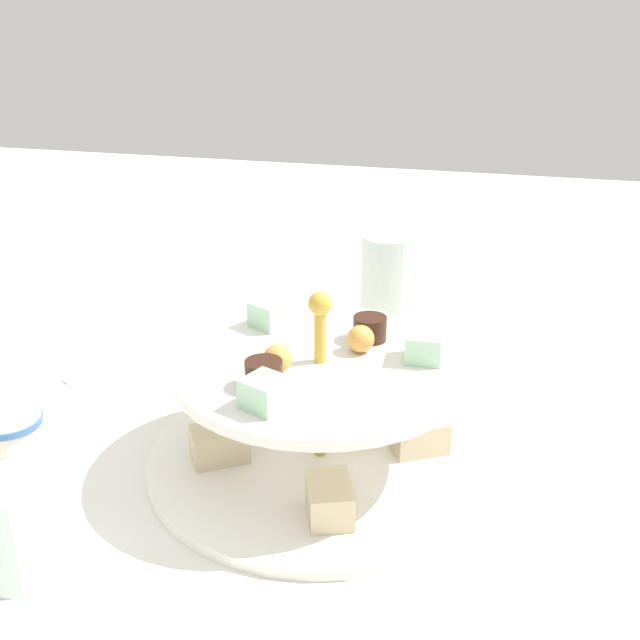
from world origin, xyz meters
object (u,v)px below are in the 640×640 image
(water_glass_short_left, at_px, (16,527))
(tiered_serving_stand, at_px, (320,419))
(butter_knife_right, at_px, (129,355))
(teacup_with_saucer, at_px, (12,443))
(water_glass_tall_right, at_px, (388,292))

(water_glass_short_left, bearing_deg, tiered_serving_stand, -43.93)
(tiered_serving_stand, height_order, butter_knife_right, tiered_serving_stand)
(water_glass_short_left, distance_m, teacup_with_saucer, 0.14)
(butter_knife_right, bearing_deg, tiered_serving_stand, 85.44)
(tiered_serving_stand, distance_m, water_glass_short_left, 0.26)
(water_glass_short_left, xyz_separation_m, butter_knife_right, (0.34, 0.09, -0.04))
(water_glass_tall_right, height_order, butter_knife_right, water_glass_tall_right)
(tiered_serving_stand, distance_m, water_glass_tall_right, 0.26)
(tiered_serving_stand, bearing_deg, water_glass_short_left, 136.07)
(tiered_serving_stand, distance_m, butter_knife_right, 0.31)
(water_glass_short_left, bearing_deg, butter_knife_right, 13.97)
(water_glass_tall_right, bearing_deg, tiered_serving_stand, 176.21)
(water_glass_tall_right, height_order, teacup_with_saucer, water_glass_tall_right)
(teacup_with_saucer, distance_m, butter_knife_right, 0.23)
(butter_knife_right, bearing_deg, teacup_with_saucer, 26.89)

